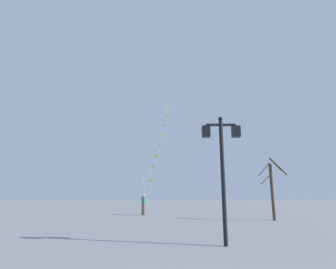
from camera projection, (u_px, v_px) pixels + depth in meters
The scene contains 5 objects.
ground_plane at pixel (171, 216), 21.80m from camera, with size 160.00×160.00×0.00m, color gray.
twin_lantern_lamp_post at pixel (222, 153), 9.54m from camera, with size 1.36×0.28×4.43m.
kite_train at pixel (159, 147), 30.23m from camera, with size 2.65×9.84×13.00m.
kite_flyer at pixel (143, 204), 22.74m from camera, with size 0.30×0.62×1.71m.
bare_tree at pixel (272, 189), 18.24m from camera, with size 1.86×0.75×4.19m.
Camera 1 is at (-0.38, -2.70, 1.64)m, focal length 28.95 mm.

